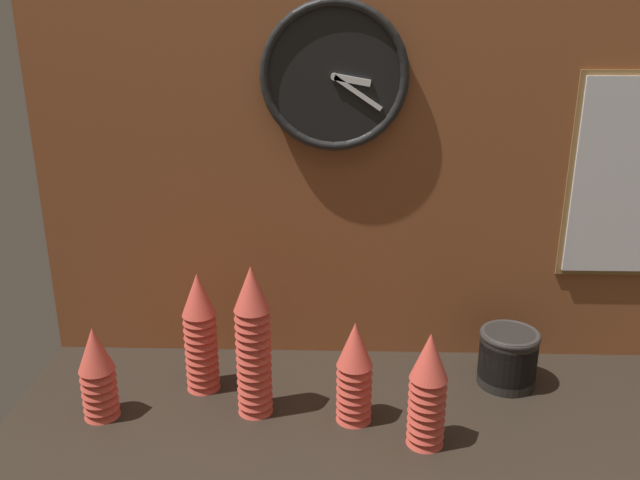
% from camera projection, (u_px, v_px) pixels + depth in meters
% --- Properties ---
extents(ground_plane, '(1.60, 0.56, 0.04)m').
position_uv_depth(ground_plane, '(387.00, 417.00, 1.45)').
color(ground_plane, black).
extents(wall_tiled_back, '(1.60, 0.03, 1.05)m').
position_uv_depth(wall_tiled_back, '(387.00, 140.00, 1.51)').
color(wall_tiled_back, brown).
rests_on(wall_tiled_back, ground_plane).
extents(cup_stack_center, '(0.07, 0.07, 0.22)m').
position_uv_depth(cup_stack_center, '(354.00, 372.00, 1.37)').
color(cup_stack_center, '#DB4C3D').
rests_on(cup_stack_center, ground_plane).
extents(cup_stack_center_right, '(0.07, 0.07, 0.24)m').
position_uv_depth(cup_stack_center_right, '(428.00, 390.00, 1.29)').
color(cup_stack_center_right, '#DB4C3D').
rests_on(cup_stack_center_right, ground_plane).
extents(cup_stack_center_left, '(0.07, 0.07, 0.33)m').
position_uv_depth(cup_stack_center_left, '(253.00, 341.00, 1.38)').
color(cup_stack_center_left, '#DB4C3D').
rests_on(cup_stack_center_left, ground_plane).
extents(cup_stack_left, '(0.07, 0.07, 0.28)m').
position_uv_depth(cup_stack_left, '(200.00, 332.00, 1.48)').
color(cup_stack_left, '#DB4C3D').
rests_on(cup_stack_left, ground_plane).
extents(cup_stack_far_left, '(0.07, 0.07, 0.20)m').
position_uv_depth(cup_stack_far_left, '(97.00, 373.00, 1.39)').
color(cup_stack_far_left, '#DB4C3D').
rests_on(cup_stack_far_left, ground_plane).
extents(bowl_stack_right, '(0.13, 0.13, 0.13)m').
position_uv_depth(bowl_stack_right, '(508.00, 356.00, 1.52)').
color(bowl_stack_right, black).
rests_on(bowl_stack_right, ground_plane).
extents(wall_clock, '(0.32, 0.03, 0.32)m').
position_uv_depth(wall_clock, '(334.00, 76.00, 1.44)').
color(wall_clock, black).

